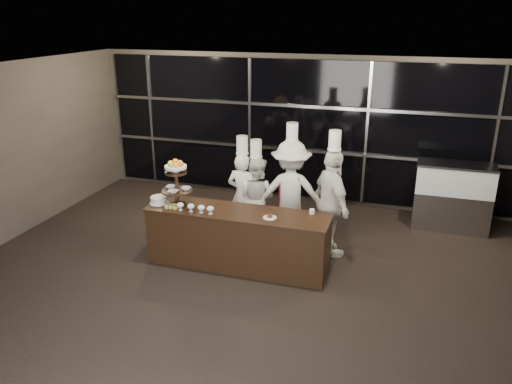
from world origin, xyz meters
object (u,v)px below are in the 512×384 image
(chef_a, at_px, (243,194))
(chef_b, at_px, (256,197))
(layer_cake, at_px, (159,200))
(chef_d, at_px, (331,203))
(chef_c, at_px, (291,192))
(display_stand, at_px, (176,179))
(display_case, at_px, (453,193))
(buffet_counter, at_px, (238,238))

(chef_a, xyz_separation_m, chef_b, (0.22, 0.07, -0.05))
(layer_cake, distance_m, chef_b, 1.71)
(chef_a, height_order, chef_d, chef_d)
(layer_cake, height_order, chef_c, chef_c)
(layer_cake, bearing_deg, chef_c, 31.77)
(chef_a, relative_size, chef_d, 0.88)
(display_stand, relative_size, display_case, 0.56)
(display_stand, height_order, chef_c, chef_c)
(display_case, distance_m, chef_c, 3.03)
(chef_b, bearing_deg, chef_d, -12.84)
(display_stand, relative_size, chef_a, 0.41)
(display_case, distance_m, chef_d, 2.60)
(buffet_counter, distance_m, chef_a, 1.12)
(display_case, xyz_separation_m, chef_a, (-3.50, -1.49, 0.11))
(display_case, xyz_separation_m, chef_d, (-1.93, -1.73, 0.22))
(display_case, height_order, chef_c, chef_c)
(chef_c, bearing_deg, layer_cake, -148.23)
(layer_cake, xyz_separation_m, chef_b, (1.25, 1.16, -0.22))
(layer_cake, height_order, chef_d, chef_d)
(chef_c, relative_size, chef_d, 1.00)
(chef_a, height_order, chef_b, chef_a)
(display_stand, bearing_deg, chef_a, 54.83)
(chef_b, relative_size, chef_d, 0.85)
(buffet_counter, bearing_deg, chef_b, 92.74)
(display_case, distance_m, chef_a, 3.81)
(display_case, bearing_deg, chef_d, -138.17)
(buffet_counter, height_order, layer_cake, layer_cake)
(chef_a, relative_size, chef_b, 1.04)
(display_stand, distance_m, chef_d, 2.47)
(display_case, relative_size, chef_c, 0.64)
(display_stand, relative_size, layer_cake, 2.48)
(display_stand, xyz_separation_m, display_case, (4.23, 2.52, -0.65))
(layer_cake, height_order, display_case, display_case)
(chef_b, distance_m, chef_d, 1.40)
(buffet_counter, bearing_deg, chef_d, 31.47)
(chef_c, bearing_deg, display_stand, -144.78)
(chef_a, distance_m, chef_b, 0.24)
(buffet_counter, bearing_deg, chef_c, 63.03)
(buffet_counter, distance_m, chef_c, 1.31)
(chef_a, bearing_deg, display_stand, -125.17)
(display_case, bearing_deg, chef_a, -156.94)
(chef_a, bearing_deg, chef_c, 4.81)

